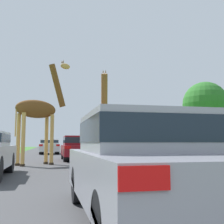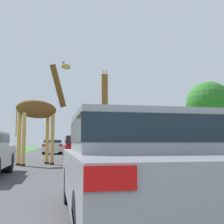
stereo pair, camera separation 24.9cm
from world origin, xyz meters
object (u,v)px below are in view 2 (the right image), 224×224
(car_verge_right, at_px, (91,146))
(tree_right_cluster, at_px, (209,104))
(sign_post, at_px, (145,141))
(giraffe_near_road, at_px, (104,116))
(car_far_ahead, at_px, (80,147))
(car_queue_right, at_px, (53,146))
(car_lead_maroon, at_px, (136,163))
(giraffe_companion, at_px, (40,111))

(car_verge_right, distance_m, tree_right_cluster, 12.61)
(tree_right_cluster, height_order, sign_post, tree_right_cluster)
(giraffe_near_road, height_order, sign_post, giraffe_near_road)
(giraffe_near_road, height_order, car_far_ahead, giraffe_near_road)
(car_queue_right, bearing_deg, sign_post, -60.43)
(giraffe_near_road, relative_size, sign_post, 2.88)
(car_lead_maroon, height_order, car_verge_right, car_lead_maroon)
(giraffe_near_road, bearing_deg, car_queue_right, 110.31)
(car_queue_right, bearing_deg, car_verge_right, -52.01)
(car_verge_right, bearing_deg, tree_right_cluster, 5.19)
(car_far_ahead, bearing_deg, car_verge_right, 77.28)
(car_far_ahead, bearing_deg, car_lead_maroon, -91.74)
(giraffe_near_road, bearing_deg, car_verge_right, 97.30)
(giraffe_companion, xyz_separation_m, car_lead_maroon, (1.88, -10.22, -1.83))
(giraffe_near_road, distance_m, car_queue_right, 15.65)
(car_verge_right, height_order, tree_right_cluster, tree_right_cluster)
(car_queue_right, height_order, sign_post, sign_post)
(car_verge_right, bearing_deg, car_far_ahead, -102.72)
(giraffe_near_road, relative_size, car_lead_maroon, 1.14)
(giraffe_companion, bearing_deg, giraffe_near_road, 37.00)
(car_far_ahead, bearing_deg, giraffe_companion, -123.88)
(tree_right_cluster, bearing_deg, car_verge_right, -174.81)
(giraffe_near_road, bearing_deg, car_lead_maroon, -85.64)
(car_queue_right, height_order, car_verge_right, car_verge_right)
(giraffe_companion, xyz_separation_m, car_far_ahead, (2.29, 3.42, -1.81))
(giraffe_companion, relative_size, tree_right_cluster, 0.76)
(giraffe_near_road, distance_m, sign_post, 6.12)
(tree_right_cluster, xyz_separation_m, sign_post, (-9.12, -7.46, -3.72))
(car_far_ahead, relative_size, sign_post, 2.77)
(car_far_ahead, bearing_deg, sign_post, 1.34)
(car_queue_right, bearing_deg, car_far_ahead, -80.59)
(car_lead_maroon, height_order, car_far_ahead, car_far_ahead)
(giraffe_companion, xyz_separation_m, car_verge_right, (3.76, 9.90, -1.86))
(giraffe_companion, height_order, car_lead_maroon, giraffe_companion)
(car_lead_maroon, height_order, tree_right_cluster, tree_right_cluster)
(giraffe_near_road, xyz_separation_m, sign_post, (3.54, 4.86, -1.13))
(car_lead_maroon, bearing_deg, tree_right_cluster, 57.06)
(giraffe_near_road, relative_size, giraffe_companion, 0.89)
(giraffe_near_road, xyz_separation_m, car_verge_right, (0.79, 11.25, -1.54))
(car_far_ahead, height_order, sign_post, sign_post)
(giraffe_companion, bearing_deg, car_far_ahead, 117.52)
(car_lead_maroon, xyz_separation_m, car_queue_right, (-1.35, 24.25, -0.03))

